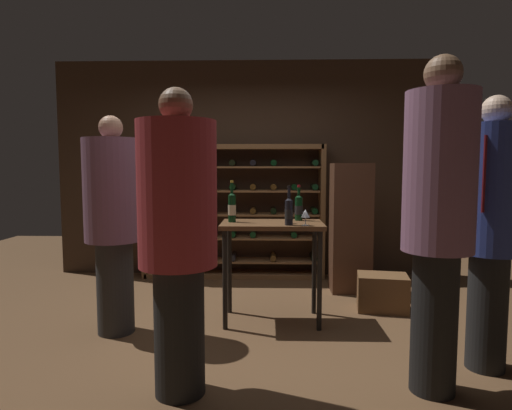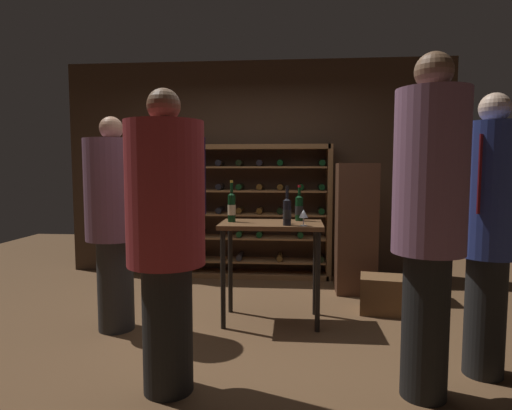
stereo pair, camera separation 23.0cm
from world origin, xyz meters
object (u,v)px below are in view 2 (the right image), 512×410
(person_guest_plum_blouse, at_px, (429,210))
(wine_crate, at_px, (385,295))
(person_bystander_dark_jacket, at_px, (114,214))
(display_cabinet, at_px, (356,229))
(wine_bottle_black_capsule, at_px, (287,211))
(person_host_in_suit, at_px, (489,222))
(wine_bottle_red_label, at_px, (232,207))
(tasting_table, at_px, (271,238))
(wine_bottle_green_slim, at_px, (299,208))
(wine_rack, at_px, (239,211))
(wine_glass_stemmed_right, at_px, (304,214))
(person_guest_blue_shirt, at_px, (166,228))
(wine_glass_stemmed_left, at_px, (287,214))

(person_guest_plum_blouse, distance_m, wine_crate, 1.84)
(person_bystander_dark_jacket, height_order, wine_crate, person_bystander_dark_jacket)
(display_cabinet, height_order, wine_bottle_black_capsule, display_cabinet)
(person_host_in_suit, height_order, display_cabinet, person_host_in_suit)
(person_bystander_dark_jacket, height_order, wine_bottle_red_label, person_bystander_dark_jacket)
(person_guest_plum_blouse, bearing_deg, wine_crate, -97.23)
(tasting_table, relative_size, wine_bottle_green_slim, 2.74)
(tasting_table, height_order, display_cabinet, display_cabinet)
(wine_rack, relative_size, person_bystander_dark_jacket, 1.26)
(person_bystander_dark_jacket, bearing_deg, display_cabinet, -150.30)
(wine_bottle_green_slim, relative_size, wine_bottle_red_label, 0.88)
(wine_bottle_green_slim, bearing_deg, person_host_in_suit, -40.57)
(wine_bottle_green_slim, bearing_deg, wine_glass_stemmed_right, -84.99)
(display_cabinet, distance_m, wine_glass_stemmed_right, 1.38)
(wine_rack, xyz_separation_m, person_guest_plum_blouse, (1.51, -2.83, 0.30))
(person_guest_blue_shirt, bearing_deg, wine_crate, 168.05)
(wine_rack, distance_m, person_guest_blue_shirt, 2.91)
(wine_rack, bearing_deg, tasting_table, -72.67)
(wine_rack, height_order, person_guest_blue_shirt, person_guest_blue_shirt)
(wine_crate, height_order, display_cabinet, display_cabinet)
(wine_crate, distance_m, wine_glass_stemmed_left, 1.33)
(person_bystander_dark_jacket, bearing_deg, wine_bottle_black_capsule, -175.36)
(wine_bottle_red_label, bearing_deg, wine_bottle_green_slim, 12.69)
(person_guest_plum_blouse, bearing_deg, wine_bottle_green_slim, -65.31)
(person_guest_blue_shirt, distance_m, wine_bottle_red_label, 1.34)
(tasting_table, height_order, wine_bottle_black_capsule, wine_bottle_black_capsule)
(person_guest_plum_blouse, distance_m, wine_bottle_red_label, 1.86)
(person_bystander_dark_jacket, relative_size, wine_bottle_red_label, 4.83)
(person_guest_blue_shirt, bearing_deg, wine_glass_stemmed_right, 175.58)
(person_guest_plum_blouse, distance_m, wine_glass_stemmed_left, 1.45)
(display_cabinet, relative_size, wine_bottle_green_slim, 4.36)
(person_guest_plum_blouse, xyz_separation_m, person_bystander_dark_jacket, (-2.35, 0.91, -0.14))
(wine_glass_stemmed_right, bearing_deg, person_host_in_suit, -29.98)
(display_cabinet, bearing_deg, wine_bottle_red_label, -142.49)
(person_bystander_dark_jacket, distance_m, wine_crate, 2.66)
(display_cabinet, relative_size, wine_bottle_red_label, 3.83)
(person_host_in_suit, distance_m, wine_crate, 1.57)
(wine_rack, xyz_separation_m, display_cabinet, (1.40, -0.61, -0.13))
(person_guest_blue_shirt, bearing_deg, person_bystander_dark_jacket, -108.31)
(wine_crate, bearing_deg, wine_glass_stemmed_left, -157.27)
(person_guest_blue_shirt, relative_size, wine_crate, 3.94)
(tasting_table, relative_size, wine_bottle_red_label, 2.41)
(person_host_in_suit, bearing_deg, wine_bottle_green_slim, 98.25)
(wine_crate, xyz_separation_m, display_cabinet, (-0.20, 0.67, 0.55))
(wine_glass_stemmed_left, bearing_deg, person_guest_plum_blouse, -53.35)
(person_guest_blue_shirt, height_order, wine_bottle_green_slim, person_guest_blue_shirt)
(person_bystander_dark_jacket, bearing_deg, wine_glass_stemmed_right, -176.70)
(person_bystander_dark_jacket, distance_m, display_cabinet, 2.62)
(wine_bottle_black_capsule, relative_size, wine_glass_stemmed_left, 2.68)
(display_cabinet, height_order, wine_glass_stemmed_right, display_cabinet)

